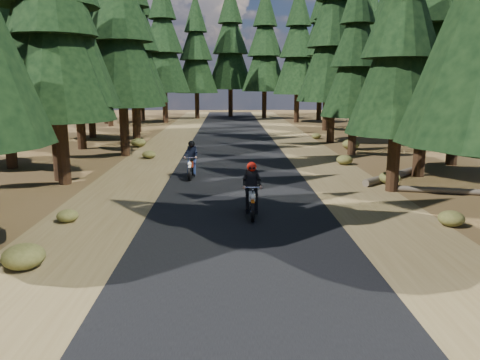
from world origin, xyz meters
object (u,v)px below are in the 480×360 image
Objects in this scene: rider_lead at (252,199)px; rider_follow at (191,166)px; log_near at (395,175)px; log_far at (446,191)px.

rider_lead is 1.03× the size of rider_follow.
log_near reaches higher than log_far.
log_far is at bearing -113.96° from log_near.
log_near is at bearing 123.60° from log_far.
log_near is 9.04m from rider_follow.
rider_follow is at bearing -68.29° from rider_lead.
log_near is 2.49× the size of rider_lead.
rider_follow reaches higher than log_far.
log_far is at bearing -158.84° from rider_lead.
rider_lead reaches higher than log_near.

